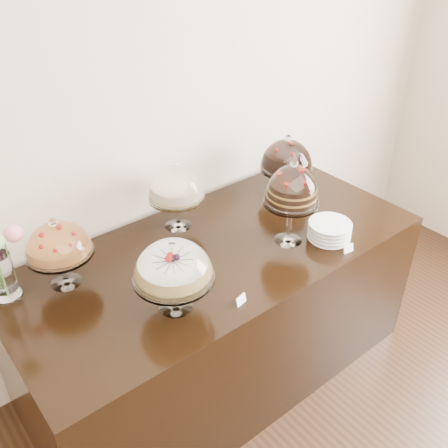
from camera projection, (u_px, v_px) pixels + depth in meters
wall_back at (136, 113)px, 2.58m from camera, size 5.00×0.04×3.00m
display_counter at (219, 313)px, 2.84m from camera, size 2.20×1.00×0.90m
cake_stand_sugar_sponge at (173, 265)px, 2.10m from camera, size 0.35×0.35×0.38m
cake_stand_choco_layer at (292, 189)px, 2.49m from camera, size 0.28×0.28×0.47m
cake_stand_cheesecake at (176, 186)px, 2.64m from camera, size 0.31×0.31×0.40m
cake_stand_dark_choco at (287, 157)px, 2.97m from camera, size 0.32×0.32×0.38m
cake_stand_fruit_tart at (58, 243)px, 2.25m from camera, size 0.31×0.31×0.36m
plate_stack at (329, 231)px, 2.65m from camera, size 0.22×0.22×0.09m
price_card_left at (241, 300)px, 2.23m from camera, size 0.06×0.03×0.04m
price_card_right at (348, 248)px, 2.56m from camera, size 0.06×0.02×0.04m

